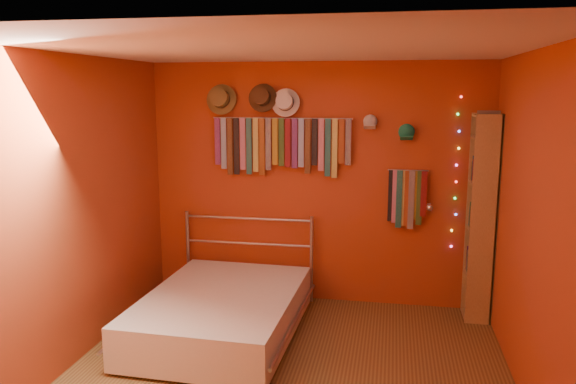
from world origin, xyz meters
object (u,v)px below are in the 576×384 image
Objects in this scene: reading_lamp at (430,207)px; bed at (222,313)px; tie_rack at (280,143)px; bookshelf at (485,217)px.

bed is (-1.85, -0.86, -0.88)m from reading_lamp.
tie_rack is 0.72× the size of bookshelf.
bookshelf reaches higher than reading_lamp.
bed is at bearing -155.17° from reading_lamp.
tie_rack is 5.32× the size of reading_lamp.
reading_lamp reaches higher than bed.
reading_lamp is 0.14× the size of bookshelf.
bed is at bearing -160.28° from bookshelf.
tie_rack reaches higher than reading_lamp.
bookshelf is 1.03× the size of bed.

